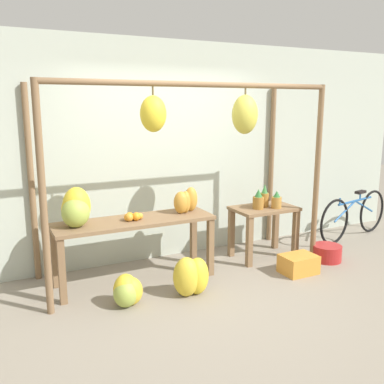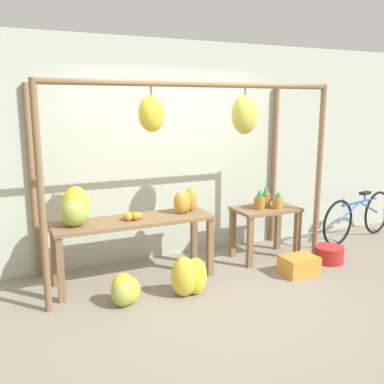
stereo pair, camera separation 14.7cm
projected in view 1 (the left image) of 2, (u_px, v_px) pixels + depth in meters
ground_plane at (221, 299)px, 4.49m from camera, size 20.00×20.00×0.00m
shop_wall_back at (164, 152)px, 5.53m from camera, size 8.00×0.08×2.80m
stall_awning at (198, 138)px, 4.76m from camera, size 3.37×1.12×2.24m
display_table_main at (135, 229)px, 4.83m from camera, size 1.81×0.55×0.73m
display_table_side at (264, 219)px, 5.63m from camera, size 0.83×0.53×0.68m
banana_pile_on_table at (76, 209)px, 4.52m from camera, size 0.36×0.42×0.42m
orange_pile at (133, 217)px, 4.76m from camera, size 0.22×0.16×0.09m
pineapple_cluster at (264, 200)px, 5.54m from camera, size 0.37×0.27×0.30m
banana_pile_ground_left at (127, 291)px, 4.31m from camera, size 0.38×0.40×0.33m
banana_pile_ground_right at (191, 276)px, 4.54m from camera, size 0.45×0.31×0.43m
fruit_crate_white at (298, 264)px, 5.16m from camera, size 0.42×0.32×0.22m
blue_bucket at (327, 253)px, 5.57m from camera, size 0.37×0.37×0.21m
parked_bicycle at (354, 215)px, 6.48m from camera, size 1.67×0.39×0.72m
papaya_pile at (186, 201)px, 5.09m from camera, size 0.35×0.23×0.30m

